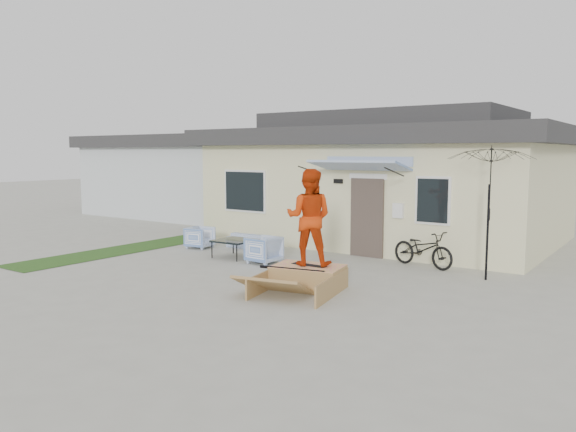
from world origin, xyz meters
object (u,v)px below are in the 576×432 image
Objects in this scene: coffee_table at (235,248)px; patio_umbrella at (489,200)px; loveseat at (253,238)px; skater at (309,216)px; bicycle at (423,245)px; armchair_right at (264,248)px; skate_ramp at (308,277)px; armchair_left at (200,236)px; skateboard at (309,264)px.

coffee_table is 6.53m from patio_umbrella.
skater reaches higher than loveseat.
skater reaches higher than bicycle.
patio_umbrella is at bearing 107.39° from armchair_right.
skate_ramp is (-2.76, -2.90, -1.52)m from patio_umbrella.
patio_umbrella is (8.03, 0.61, 1.40)m from armchair_left.
coffee_table is at bearing 154.22° from skateboard.
skateboard is at bearing -26.41° from coffee_table.
armchair_right is 0.78× the size of coffee_table.
patio_umbrella is at bearing 10.27° from coffee_table.
loveseat is 5.23m from skater.
skateboard is at bearing 90.00° from skate_ramp.
bicycle reaches higher than armchair_left.
armchair_left is at bearing 145.13° from skate_ramp.
coffee_table is at bearing 106.83° from loveseat.
skate_ramp is 2.43× the size of skateboard.
patio_umbrella is 3.99m from skater.
skater reaches higher than patio_umbrella.
patio_umbrella is (6.78, -0.28, 1.45)m from loveseat.
armchair_left is 0.40× the size of bicycle.
patio_umbrella is at bearing 46.49° from skateboard.
armchair_right is 3.94m from bicycle.
armchair_left is 0.92× the size of armchair_right.
bicycle is at bearing 61.04° from skate_ramp.
armchair_right is at bearing -113.58° from armchair_left.
armchair_left is at bearing 31.82° from loveseat.
skateboard is at bearing 177.12° from bicycle.
skateboard is (3.48, -1.73, 0.25)m from coffee_table.
armchair_right reaches higher than coffee_table.
coffee_table is at bearing -116.21° from armchair_left.
loveseat is at bearing 108.00° from bicycle.
loveseat is 5.12m from bicycle.
patio_umbrella is (6.25, 1.13, 1.51)m from coffee_table.
armchair_right reaches higher than skateboard.
coffee_table is at bearing -47.80° from skater.
armchair_left is at bearing -175.66° from patio_umbrella.
skate_ramp is 0.26m from skateboard.
armchair_right is 0.44× the size of bicycle.
armchair_right reaches higher than armchair_left.
skateboard reaches higher than skate_ramp.
patio_umbrella is at bearing -95.54° from armchair_left.
patio_umbrella reaches higher than skate_ramp.
loveseat is at bearing -64.40° from armchair_left.
skater is at bearing -134.14° from patio_umbrella.
armchair_left is 0.35× the size of skater.
coffee_table is 0.49× the size of skater.
bicycle is (6.36, 1.15, 0.20)m from armchair_left.
skateboard is at bearing -134.14° from patio_umbrella.
loveseat is 0.89× the size of bicycle.
skater reaches higher than armchair_right.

